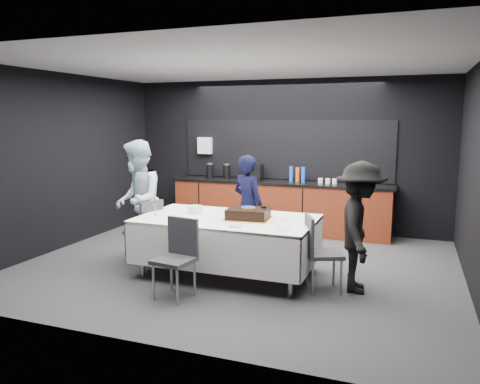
% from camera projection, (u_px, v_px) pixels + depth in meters
% --- Properties ---
extents(ground, '(6.00, 6.00, 0.00)m').
position_uv_depth(ground, '(238.00, 265.00, 6.68)').
color(ground, '#3C3C41').
rests_on(ground, ground).
extents(room_shell, '(6.04, 5.04, 2.82)m').
position_uv_depth(room_shell, '(237.00, 135.00, 6.39)').
color(room_shell, white).
rests_on(room_shell, ground).
extents(kitchenette, '(4.10, 0.64, 2.05)m').
position_uv_depth(kitchenette, '(279.00, 202.00, 8.66)').
color(kitchenette, '#5A1E0E').
rests_on(kitchenette, ground).
extents(party_table, '(2.32, 1.32, 0.78)m').
position_uv_depth(party_table, '(227.00, 228.00, 6.21)').
color(party_table, '#99999E').
rests_on(party_table, ground).
extents(cake_assembly, '(0.60, 0.51, 0.18)m').
position_uv_depth(cake_assembly, '(248.00, 214.00, 6.10)').
color(cake_assembly, gold).
rests_on(cake_assembly, party_table).
extents(plate_stack, '(0.20, 0.20, 0.10)m').
position_uv_depth(plate_stack, '(195.00, 209.00, 6.49)').
color(plate_stack, white).
rests_on(plate_stack, party_table).
extents(loose_plate_near, '(0.18, 0.18, 0.01)m').
position_uv_depth(loose_plate_near, '(186.00, 220.00, 6.02)').
color(loose_plate_near, white).
rests_on(loose_plate_near, party_table).
extents(loose_plate_right_a, '(0.19, 0.19, 0.01)m').
position_uv_depth(loose_plate_right_a, '(283.00, 220.00, 6.04)').
color(loose_plate_right_a, white).
rests_on(loose_plate_right_a, party_table).
extents(loose_plate_right_b, '(0.20, 0.20, 0.01)m').
position_uv_depth(loose_plate_right_b, '(283.00, 229.00, 5.56)').
color(loose_plate_right_b, white).
rests_on(loose_plate_right_b, party_table).
extents(loose_plate_far, '(0.21, 0.21, 0.01)m').
position_uv_depth(loose_plate_far, '(238.00, 211.00, 6.59)').
color(loose_plate_far, white).
rests_on(loose_plate_far, party_table).
extents(fork_pile, '(0.16, 0.12, 0.02)m').
position_uv_depth(fork_pile, '(235.00, 226.00, 5.65)').
color(fork_pile, white).
rests_on(fork_pile, party_table).
extents(champagne_flute, '(0.06, 0.06, 0.22)m').
position_uv_depth(champagne_flute, '(155.00, 203.00, 6.35)').
color(champagne_flute, white).
rests_on(champagne_flute, party_table).
extents(chair_left, '(0.52, 0.52, 0.92)m').
position_uv_depth(chair_left, '(147.00, 227.00, 6.71)').
color(chair_left, '#323237').
rests_on(chair_left, ground).
extents(chair_right, '(0.55, 0.55, 0.92)m').
position_uv_depth(chair_right, '(318.00, 247.00, 5.66)').
color(chair_right, '#323237').
rests_on(chair_right, ground).
extents(chair_near, '(0.48, 0.48, 0.92)m').
position_uv_depth(chair_near, '(178.00, 252.00, 5.47)').
color(chair_near, '#323237').
rests_on(chair_near, ground).
extents(person_center, '(0.67, 0.57, 1.55)m').
position_uv_depth(person_center, '(248.00, 206.00, 7.05)').
color(person_center, black).
rests_on(person_center, ground).
extents(person_left, '(0.99, 1.08, 1.77)m').
position_uv_depth(person_left, '(138.00, 201.00, 6.85)').
color(person_left, silver).
rests_on(person_left, ground).
extents(person_right, '(0.71, 1.09, 1.58)m').
position_uv_depth(person_right, '(360.00, 227.00, 5.59)').
color(person_right, black).
rests_on(person_right, ground).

